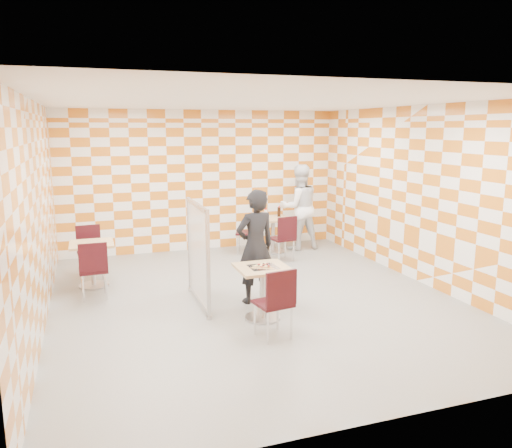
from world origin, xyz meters
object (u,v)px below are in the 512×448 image
Objects in this scene: second_table at (273,229)px; man_dark at (255,247)px; empty_table at (92,257)px; chair_main_front at (277,298)px; chair_second_front at (285,235)px; soda_bottle at (279,212)px; main_table at (263,284)px; sport_bottle at (266,213)px; chair_empty_far at (90,247)px; partition at (198,253)px; chair_empty_near at (93,266)px; man_white at (299,207)px; chair_second_side at (251,228)px.

second_table is 3.14m from man_dark.
empty_table is 3.69m from chair_main_front.
soda_bottle is (0.23, 0.90, 0.31)m from chair_second_front.
second_table is at bearing 67.15° from main_table.
sport_bottle is at bearing -123.24° from man_dark.
chair_second_front is at bearing -94.20° from second_table.
chair_main_front and chair_empty_far have the same top height.
chair_main_front is at bearing -67.72° from partition.
second_table is 4.51m from chair_main_front.
chair_main_front is 3.75m from chair_second_front.
chair_empty_near is 0.50× the size of man_white.
chair_empty_far is at bearing 177.46° from chair_second_front.
chair_second_front is at bearing 66.56° from chair_main_front.
man_white is at bearing 4.44° from chair_second_side.
man_white is (2.19, 4.35, 0.38)m from chair_main_front.
partition is 3.97m from man_white.
chair_second_side is 1.20m from man_white.
man_white is at bearing 10.57° from second_table.
second_table is at bearing 85.80° from chair_second_front.
empty_table is at bearing 90.46° from chair_empty_near.
man_dark reaches higher than empty_table.
empty_table is 0.48× the size of partition.
partition reaches higher than chair_empty_far.
partition is at bearing -122.41° from chair_second_side.
chair_second_front is 0.60× the size of partition.
main_table is at bearing -117.64° from chair_second_front.
man_white is at bearing 25.55° from chair_empty_near.
man_white is (4.32, 2.07, 0.38)m from chair_empty_near.
soda_bottle is (1.65, 3.62, 0.34)m from main_table.
man_white reaches higher than sport_bottle.
partition reaches higher than chair_second_front.
chair_empty_far is at bearing -170.31° from second_table.
chair_second_front is 3.80m from chair_empty_near.
man_dark is at bearing -10.59° from partition.
main_table is 4.23m from man_white.
chair_second_side is 0.60× the size of partition.
chair_empty_far is 3.69m from sport_bottle.
chair_main_front is 3.13m from chair_empty_near.
chair_empty_near is 2.51m from man_dark.
chair_empty_near is at bearing 144.58° from main_table.
chair_main_front is (2.14, -3.01, 0.04)m from empty_table.
partition is 3.64m from soda_bottle.
chair_second_side reaches higher than main_table.
man_dark is 7.53× the size of soda_bottle.
chair_second_front is at bearing -133.23° from man_dark.
empty_table is 0.81× the size of chair_main_front.
man_white reaches higher than main_table.
main_table is 3.65m from chair_empty_far.
chair_empty_near is at bearing -151.96° from soda_bottle.
chair_main_front is at bearing -47.04° from chair_empty_near.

